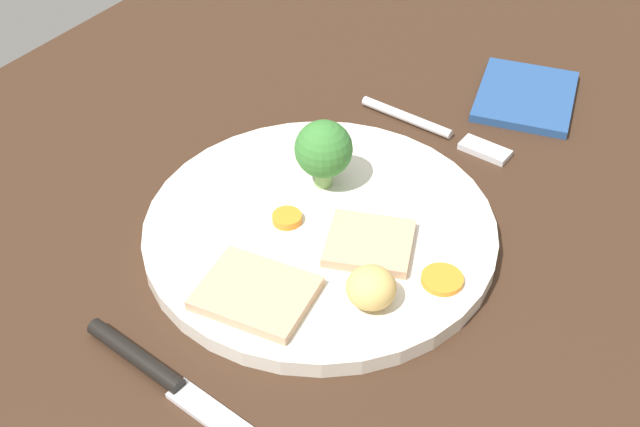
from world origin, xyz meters
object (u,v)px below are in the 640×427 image
at_px(meat_slice_main, 369,243).
at_px(knife, 170,382).
at_px(roast_potato_left, 371,288).
at_px(fork, 438,130).
at_px(meat_slice_under, 257,294).
at_px(folded_napkin, 526,96).
at_px(carrot_coin_front, 442,279).
at_px(broccoli_floret, 324,150).
at_px(dinner_plate, 320,230).
at_px(carrot_coin_back, 290,215).

distance_m(meat_slice_main, knife, 0.18).
xyz_separation_m(roast_potato_left, fork, (-0.23, -0.06, -0.02)).
distance_m(meat_slice_under, folded_napkin, 0.37).
height_order(carrot_coin_front, broccoli_floret, broccoli_floret).
height_order(knife, folded_napkin, knife).
xyz_separation_m(roast_potato_left, folded_napkin, (-0.32, -0.02, -0.02)).
height_order(meat_slice_main, fork, meat_slice_main).
distance_m(meat_slice_main, carrot_coin_front, 0.06).
bearing_deg(knife, meat_slice_under, 89.09).
relative_size(meat_slice_main, knife, 0.34).
xyz_separation_m(carrot_coin_front, folded_napkin, (-0.28, -0.05, -0.01)).
bearing_deg(roast_potato_left, dinner_plate, -123.45).
distance_m(meat_slice_under, knife, 0.09).
bearing_deg(folded_napkin, knife, -7.95).
xyz_separation_m(roast_potato_left, carrot_coin_front, (-0.05, 0.03, -0.01)).
relative_size(carrot_coin_front, knife, 0.17).
bearing_deg(folded_napkin, meat_slice_main, -2.88).
height_order(carrot_coin_back, folded_napkin, carrot_coin_back).
height_order(dinner_plate, broccoli_floret, broccoli_floret).
relative_size(dinner_plate, knife, 1.49).
bearing_deg(carrot_coin_back, carrot_coin_front, 91.73).
relative_size(carrot_coin_back, knife, 0.13).
xyz_separation_m(meat_slice_main, carrot_coin_back, (0.01, -0.07, -0.00)).
distance_m(carrot_coin_back, fork, 0.19).
bearing_deg(roast_potato_left, broccoli_floret, -132.71).
bearing_deg(meat_slice_main, roast_potato_left, 31.49).
height_order(carrot_coin_front, knife, carrot_coin_front).
bearing_deg(fork, meat_slice_under, -88.86).
xyz_separation_m(fork, knife, (0.35, -0.02, 0.00)).
relative_size(meat_slice_under, broccoli_floret, 1.32).
relative_size(meat_slice_under, roast_potato_left, 2.20).
relative_size(meat_slice_main, carrot_coin_back, 2.74).
distance_m(broccoli_floret, folded_napkin, 0.25).
bearing_deg(meat_slice_under, broccoli_floret, -167.18).
relative_size(meat_slice_main, meat_slice_under, 0.81).
xyz_separation_m(knife, folded_napkin, (-0.45, 0.06, -0.00)).
bearing_deg(broccoli_floret, folded_napkin, 159.95).
relative_size(meat_slice_under, fork, 0.51).
relative_size(roast_potato_left, broccoli_floret, 0.60).
xyz_separation_m(meat_slice_under, broccoli_floret, (-0.13, -0.03, 0.03)).
bearing_deg(roast_potato_left, fork, -164.87).
height_order(broccoli_floret, folded_napkin, broccoli_floret).
xyz_separation_m(dinner_plate, meat_slice_main, (0.00, 0.05, 0.01)).
distance_m(fork, knife, 0.35).
bearing_deg(folded_napkin, roast_potato_left, 2.73).
distance_m(dinner_plate, meat_slice_main, 0.05).
height_order(broccoli_floret, fork, broccoli_floret).
distance_m(carrot_coin_front, fork, 0.20).
bearing_deg(broccoli_floret, knife, 5.68).
distance_m(fork, folded_napkin, 0.11).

